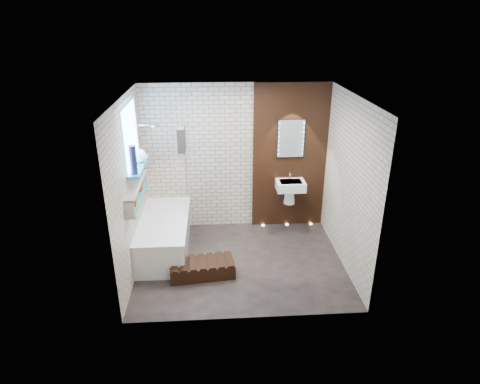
{
  "coord_description": "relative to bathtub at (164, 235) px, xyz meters",
  "views": [
    {
      "loc": [
        -0.38,
        -5.53,
        3.62
      ],
      "look_at": [
        0.0,
        0.15,
        1.15
      ],
      "focal_mm": 30.81,
      "sensor_mm": 36.0,
      "label": 1
    }
  ],
  "objects": [
    {
      "name": "sill_vases",
      "position": [
        -0.28,
        -0.14,
        1.39
      ],
      "size": [
        0.21,
        0.63,
        0.41
      ],
      "color": "white",
      "rests_on": "clerestory_window"
    },
    {
      "name": "led_mirror",
      "position": [
        2.17,
        0.78,
        1.36
      ],
      "size": [
        0.5,
        0.02,
        0.7
      ],
      "color": "black",
      "rests_on": "walnut_panel"
    },
    {
      "name": "towel",
      "position": [
        0.35,
        0.18,
        1.56
      ],
      "size": [
        0.11,
        0.29,
        0.38
      ],
      "primitive_type": "cube",
      "color": "#282320",
      "rests_on": "bath_screen"
    },
    {
      "name": "ground",
      "position": [
        1.22,
        -0.45,
        -0.29
      ],
      "size": [
        3.2,
        3.2,
        0.0
      ],
      "primitive_type": "plane",
      "color": "black",
      "rests_on": "ground"
    },
    {
      "name": "shower_head",
      "position": [
        -0.08,
        0.5,
        1.71
      ],
      "size": [
        0.18,
        0.18,
        0.02
      ],
      "primitive_type": "cylinder",
      "color": "silver",
      "rests_on": "room_shell"
    },
    {
      "name": "walnut_step",
      "position": [
        0.62,
        -0.75,
        -0.19
      ],
      "size": [
        0.99,
        0.53,
        0.21
      ],
      "primitive_type": "cube",
      "rotation": [
        0.0,
        0.0,
        0.11
      ],
      "color": "black",
      "rests_on": "ground"
    },
    {
      "name": "room_shell",
      "position": [
        1.22,
        -0.45,
        1.01
      ],
      "size": [
        3.24,
        3.2,
        2.6
      ],
      "color": "#BAA794",
      "rests_on": "ground"
    },
    {
      "name": "clerestory_window",
      "position": [
        -0.34,
        -0.1,
        1.61
      ],
      "size": [
        0.18,
        1.0,
        0.94
      ],
      "color": "#7FADE0",
      "rests_on": "room_shell"
    },
    {
      "name": "walnut_panel",
      "position": [
        2.17,
        0.82,
        1.01
      ],
      "size": [
        1.3,
        0.06,
        2.6
      ],
      "primitive_type": "cube",
      "color": "black",
      "rests_on": "ground"
    },
    {
      "name": "bathtub",
      "position": [
        0.0,
        0.0,
        0.0
      ],
      "size": [
        0.79,
        1.74,
        0.7
      ],
      "color": "white",
      "rests_on": "ground"
    },
    {
      "name": "niche_bottles",
      "position": [
        -0.31,
        -0.21,
        0.88
      ],
      "size": [
        0.07,
        0.67,
        0.17
      ],
      "color": "maroon",
      "rests_on": "display_niche"
    },
    {
      "name": "washbasin",
      "position": [
        2.17,
        0.62,
        0.5
      ],
      "size": [
        0.5,
        0.36,
        0.58
      ],
      "color": "white",
      "rests_on": "walnut_panel"
    },
    {
      "name": "bath_screen",
      "position": [
        0.35,
        0.44,
        0.99
      ],
      "size": [
        0.01,
        0.78,
        1.4
      ],
      "primitive_type": "cube",
      "color": "white",
      "rests_on": "bathtub"
    },
    {
      "name": "display_niche",
      "position": [
        -0.31,
        -0.3,
        0.91
      ],
      "size": [
        0.14,
        1.3,
        0.26
      ],
      "color": "teal",
      "rests_on": "room_shell"
    },
    {
      "name": "floor_uplights",
      "position": [
        2.17,
        0.75,
        -0.29
      ],
      "size": [
        0.96,
        0.06,
        0.01
      ],
      "color": "#FFD899",
      "rests_on": "ground"
    }
  ]
}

